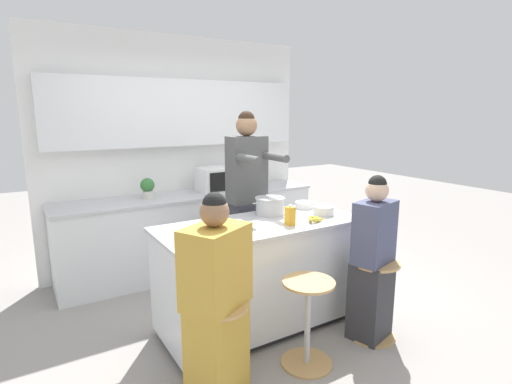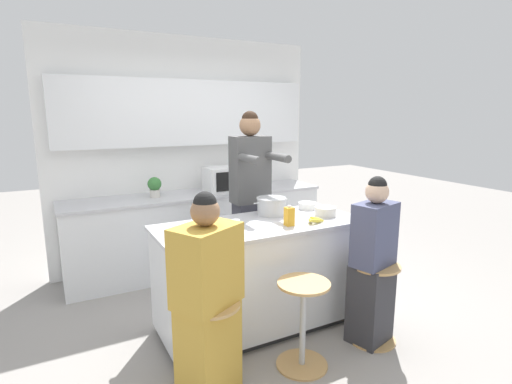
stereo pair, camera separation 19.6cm
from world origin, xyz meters
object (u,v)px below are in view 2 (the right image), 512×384
bar_stool_center (303,320)px  person_wrapped_blanket (208,304)px  banana_bunch (314,220)px  kitchen_island (260,275)px  person_cooking (251,205)px  potted_plant (155,186)px  cooking_pot (271,206)px  person_seated_near (372,268)px  microwave (226,179)px  coffee_cup_near (236,226)px  bar_stool_rightmost (374,299)px  fruit_bowl (325,211)px  bar_stool_leftmost (212,345)px  juice_carton (289,216)px

bar_stool_center → person_wrapped_blanket: bearing=178.2°
banana_bunch → person_wrapped_blanket: bearing=-159.8°
bar_stool_center → banana_bunch: bearing=47.4°
kitchen_island → person_cooking: person_cooking is taller
person_cooking → potted_plant: person_cooking is taller
kitchen_island → cooking_pot: (0.22, 0.20, 0.54)m
kitchen_island → person_seated_near: 0.93m
kitchen_island → microwave: bearing=76.8°
coffee_cup_near → potted_plant: (-0.20, 1.66, 0.06)m
bar_stool_rightmost → potted_plant: (-1.19, 2.15, 0.67)m
fruit_bowl → coffee_cup_near: (-0.92, -0.08, 0.01)m
person_seated_near → bar_stool_center: bearing=166.9°
cooking_pot → potted_plant: size_ratio=1.57×
cooking_pot → fruit_bowl: bearing=-33.4°
bar_stool_rightmost → person_seated_near: bearing=151.8°
bar_stool_rightmost → coffee_cup_near: size_ratio=6.29×
cooking_pot → person_seated_near: bearing=-61.0°
person_seated_near → microwave: bearing=83.9°
bar_stool_leftmost → juice_carton: 1.17m
bar_stool_leftmost → banana_bunch: 1.31m
cooking_pot → coffee_cup_near: 0.62m
person_wrapped_blanket → bar_stool_center: bearing=-29.4°
cooking_pot → person_cooking: bearing=91.4°
bar_stool_center → bar_stool_rightmost: same height
person_seated_near → person_wrapped_blanket: bearing=165.0°
person_cooking → person_seated_near: 1.33m
bar_stool_leftmost → cooking_pot: (0.92, 0.82, 0.65)m
bar_stool_rightmost → potted_plant: 2.55m
bar_stool_center → fruit_bowl: (0.62, 0.58, 0.61)m
fruit_bowl → juice_carton: juice_carton is taller
microwave → potted_plant: (-0.84, 0.04, -0.02)m
person_wrapped_blanket → cooking_pot: person_wrapped_blanket is taller
banana_bunch → bar_stool_center: bearing=-132.6°
fruit_bowl → microwave: (-0.28, 1.54, 0.09)m
bar_stool_leftmost → person_wrapped_blanket: (-0.02, 0.00, 0.29)m
fruit_bowl → banana_bunch: size_ratio=1.08×
bar_stool_leftmost → cooking_pot: bearing=41.8°
fruit_bowl → potted_plant: bearing=125.3°
bar_stool_leftmost → microwave: microwave is taller
person_wrapped_blanket → banana_bunch: (1.12, 0.41, 0.30)m
coffee_cup_near → bar_stool_leftmost: bearing=-130.0°
bar_stool_center → microwave: microwave is taller
person_cooking → fruit_bowl: (0.41, -0.65, 0.03)m
bar_stool_center → juice_carton: size_ratio=3.88×
bar_stool_leftmost → banana_bunch: bearing=20.6°
coffee_cup_near → potted_plant: 1.67m
banana_bunch → microwave: bearing=91.9°
bar_stool_leftmost → banana_bunch: size_ratio=3.79×
bar_stool_rightmost → person_wrapped_blanket: 1.44m
bar_stool_rightmost → juice_carton: juice_carton is taller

